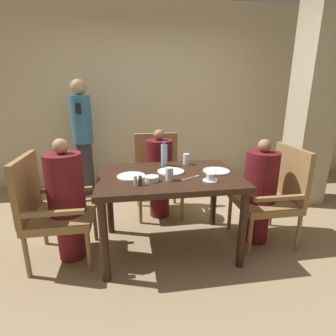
% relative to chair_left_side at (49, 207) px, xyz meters
% --- Properties ---
extents(ground_plane, '(16.00, 16.00, 0.00)m').
position_rel_chair_left_side_xyz_m(ground_plane, '(1.07, 0.00, -0.52)').
color(ground_plane, '#9E8460').
extents(wall_back, '(8.00, 0.06, 2.80)m').
position_rel_chair_left_side_xyz_m(wall_back, '(1.07, 2.05, 0.88)').
color(wall_back, beige).
rests_on(wall_back, ground_plane).
extents(pillar_stone, '(0.45, 0.45, 2.70)m').
position_rel_chair_left_side_xyz_m(pillar_stone, '(3.12, 0.90, 0.83)').
color(pillar_stone, '#BCAD8E').
rests_on(pillar_stone, ground_plane).
extents(dining_table, '(1.28, 0.89, 0.77)m').
position_rel_chair_left_side_xyz_m(dining_table, '(1.07, 0.00, 0.14)').
color(dining_table, '#331E14').
rests_on(dining_table, ground_plane).
extents(chair_left_side, '(0.56, 0.56, 0.98)m').
position_rel_chair_left_side_xyz_m(chair_left_side, '(0.00, 0.00, 0.00)').
color(chair_left_side, olive).
rests_on(chair_left_side, ground_plane).
extents(diner_in_left_chair, '(0.32, 0.32, 1.13)m').
position_rel_chair_left_side_xyz_m(diner_in_left_chair, '(0.15, 0.00, 0.06)').
color(diner_in_left_chair, maroon).
rests_on(diner_in_left_chair, ground_plane).
extents(chair_far_side, '(0.56, 0.56, 0.98)m').
position_rel_chair_left_side_xyz_m(chair_far_side, '(1.07, 0.88, 0.00)').
color(chair_far_side, olive).
rests_on(chair_far_side, ground_plane).
extents(diner_in_far_chair, '(0.32, 0.32, 1.08)m').
position_rel_chair_left_side_xyz_m(diner_in_far_chair, '(1.07, 0.72, 0.03)').
color(diner_in_far_chair, '#5B1419').
rests_on(diner_in_far_chair, ground_plane).
extents(chair_right_side, '(0.56, 0.56, 0.98)m').
position_rel_chair_left_side_xyz_m(chair_right_side, '(2.15, 0.00, 0.00)').
color(chair_right_side, olive).
rests_on(chair_right_side, ground_plane).
extents(diner_in_right_chair, '(0.32, 0.32, 1.07)m').
position_rel_chair_left_side_xyz_m(diner_in_right_chair, '(2.00, 0.00, 0.03)').
color(diner_in_right_chair, '#5B1419').
rests_on(diner_in_right_chair, ground_plane).
extents(standing_host, '(0.28, 0.32, 1.66)m').
position_rel_chair_left_side_xyz_m(standing_host, '(0.08, 1.61, 0.37)').
color(standing_host, '#2D2D33').
rests_on(standing_host, ground_plane).
extents(plate_main_left, '(0.25, 0.25, 0.01)m').
position_rel_chair_left_side_xyz_m(plate_main_left, '(1.11, 0.07, 0.25)').
color(plate_main_left, white).
rests_on(plate_main_left, dining_table).
extents(plate_main_right, '(0.25, 0.25, 0.01)m').
position_rel_chair_left_side_xyz_m(plate_main_right, '(1.54, 0.02, 0.25)').
color(plate_main_right, white).
rests_on(plate_main_right, dining_table).
extents(plate_dessert_center, '(0.25, 0.25, 0.01)m').
position_rel_chair_left_side_xyz_m(plate_dessert_center, '(0.73, -0.01, 0.25)').
color(plate_dessert_center, white).
rests_on(plate_dessert_center, dining_table).
extents(teacup_with_saucer, '(0.13, 0.13, 0.07)m').
position_rel_chair_left_side_xyz_m(teacup_with_saucer, '(1.40, -0.23, 0.27)').
color(teacup_with_saucer, white).
rests_on(teacup_with_saucer, dining_table).
extents(bowl_small, '(0.12, 0.12, 0.04)m').
position_rel_chair_left_side_xyz_m(bowl_small, '(0.90, -0.15, 0.27)').
color(bowl_small, white).
rests_on(bowl_small, dining_table).
extents(water_bottle, '(0.06, 0.06, 0.25)m').
position_rel_chair_left_side_xyz_m(water_bottle, '(1.08, 0.30, 0.36)').
color(water_bottle, '#A3C6DB').
rests_on(water_bottle, dining_table).
extents(glass_tall_near, '(0.07, 0.07, 0.11)m').
position_rel_chair_left_side_xyz_m(glass_tall_near, '(1.05, -0.16, 0.30)').
color(glass_tall_near, silver).
rests_on(glass_tall_near, dining_table).
extents(glass_tall_mid, '(0.07, 0.07, 0.11)m').
position_rel_chair_left_side_xyz_m(glass_tall_mid, '(1.31, 0.31, 0.30)').
color(glass_tall_mid, silver).
rests_on(glass_tall_mid, dining_table).
extents(salt_shaker, '(0.03, 0.03, 0.08)m').
position_rel_chair_left_side_xyz_m(salt_shaker, '(0.76, -0.24, 0.29)').
color(salt_shaker, white).
rests_on(salt_shaker, dining_table).
extents(pepper_shaker, '(0.03, 0.03, 0.08)m').
position_rel_chair_left_side_xyz_m(pepper_shaker, '(0.80, -0.24, 0.29)').
color(pepper_shaker, '#4C3D2D').
rests_on(pepper_shaker, dining_table).
extents(fork_beside_plate, '(0.19, 0.12, 0.00)m').
position_rel_chair_left_side_xyz_m(fork_beside_plate, '(1.26, -0.12, 0.25)').
color(fork_beside_plate, silver).
rests_on(fork_beside_plate, dining_table).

